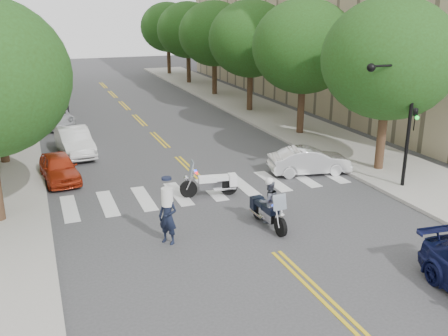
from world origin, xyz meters
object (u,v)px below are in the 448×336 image
convertible (309,161)px  officer_standing (168,217)px  motorcycle_parked (214,183)px  motorcycle_police (268,205)px

convertible → officer_standing: bearing=130.6°
motorcycle_parked → officer_standing: size_ratio=1.30×
motorcycle_police → motorcycle_parked: (-0.79, 3.74, -0.30)m
motorcycle_parked → officer_standing: (-3.07, -3.75, 0.41)m
motorcycle_parked → officer_standing: 4.87m
motorcycle_parked → officer_standing: officer_standing is taller
motorcycle_parked → convertible: 5.56m
convertible → motorcycle_police: bearing=147.1°
motorcycle_parked → officer_standing: bearing=149.8°
motorcycle_police → convertible: bearing=-136.7°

